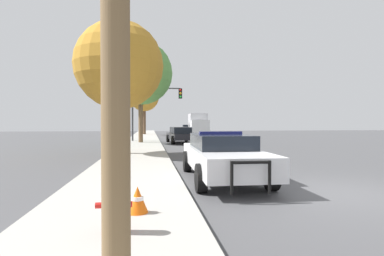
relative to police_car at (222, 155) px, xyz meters
The scene contains 12 objects.
ground_plane 3.25m from the police_car, 43.11° to the right, with size 110.00×110.00×0.00m, color #474749.
sidewalk_left 3.59m from the police_car, 142.20° to the right, with size 3.00×110.00×0.13m.
police_car is the anchor object (origin of this frame).
fire_hydrant 5.17m from the police_car, 121.24° to the right, with size 0.52×0.23×0.80m.
traffic_light 18.04m from the police_car, 95.86° to the left, with size 4.43×0.35×4.78m.
car_background_midblock 16.18m from the police_car, 88.70° to the left, with size 2.17×4.72×1.34m.
car_background_distant 38.43m from the police_car, 84.38° to the left, with size 2.09×4.29×1.38m.
box_truck 30.90m from the police_car, 82.15° to the left, with size 2.76×7.00×2.92m.
tree_sidewalk_mid 16.67m from the police_car, 100.44° to the left, with size 5.14×5.14×8.16m.
tree_sidewalk_far 33.28m from the police_car, 95.04° to the left, with size 4.01×4.01×7.16m.
tree_sidewalk_near 8.77m from the police_car, 118.15° to the left, with size 4.52×4.52×6.80m.
traffic_cone 4.26m from the police_car, 124.16° to the right, with size 0.38×0.38×0.46m.
Camera 1 is at (-4.48, -6.65, 1.71)m, focal length 28.00 mm.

